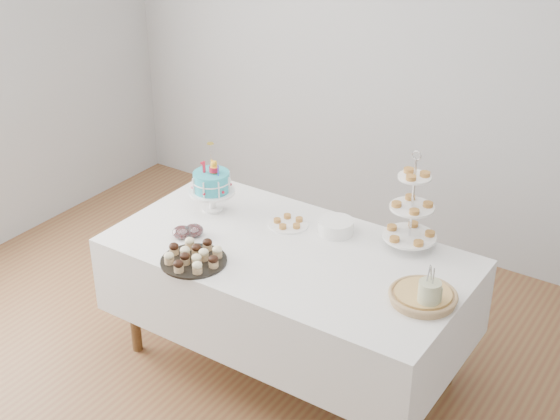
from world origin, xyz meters
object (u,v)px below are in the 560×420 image
Objects in this scene: pastry_plate at (289,223)px; jam_bowl_a at (194,230)px; cupcake_tray at (193,256)px; jam_bowl_b at (182,232)px; birthday_cake at (212,193)px; table at (288,286)px; tiered_stand at (412,208)px; pie at (423,296)px; utensil_pitcher at (429,295)px; plate_stack at (336,227)px.

jam_bowl_a is at bearing -133.97° from pastry_plate.
cupcake_tray reaches higher than jam_bowl_b.
jam_bowl_b is at bearing -128.37° from jam_bowl_a.
table is at bearing -27.38° from birthday_cake.
tiered_stand is at bearing 41.73° from cupcake_tray.
jam_bowl_a is at bearing 51.63° from jam_bowl_b.
table is 0.79m from tiered_stand.
jam_bowl_b is (-0.04, -0.05, 0.00)m from jam_bowl_a.
table is at bearing 176.74° from pie.
birthday_cake is 0.58m from cupcake_tray.
jam_bowl_a is (-1.03, -0.54, -0.20)m from tiered_stand.
utensil_pitcher is (1.36, 0.06, 0.05)m from jam_bowl_a.
plate_stack is at bearing 68.97° from table.
plate_stack is at bearing 15.39° from pastry_plate.
pie is (0.79, -0.04, 0.26)m from table.
pie reaches higher than table.
utensil_pitcher is at bearing -18.21° from pastry_plate.
jam_bowl_b is (-0.56, -0.21, 0.26)m from table.
pie is 1.36m from jam_bowl_b.
tiered_stand reaches higher than jam_bowl_a.
birthday_cake reaches higher than jam_bowl_a.
jam_bowl_a is 1.36m from utensil_pitcher.
tiered_stand is at bearing 104.41° from utensil_pitcher.
jam_bowl_a is (-0.18, 0.22, -0.01)m from cupcake_tray.
birthday_cake is 1.42m from pie.
cupcake_tray is at bearing -163.85° from pie.
utensil_pitcher is (0.99, -0.32, 0.07)m from pastry_plate.
jam_bowl_b is (-0.41, -0.43, 0.02)m from pastry_plate.
plate_stack reaches higher than pastry_plate.
pie is at bearing -26.97° from plate_stack.
table is 8.12× the size of utensil_pitcher.
table is 5.82× the size of pie.
plate_stack is 0.84m from jam_bowl_b.
utensil_pitcher is (1.46, -0.24, -0.03)m from birthday_cake.
cupcake_tray is at bearing -107.89° from pastry_plate.
jam_bowl_b is 0.46× the size of utensil_pitcher.
tiered_stand is 2.48× the size of pastry_plate.
birthday_cake reaches higher than table.
jam_bowl_a is at bearing -152.12° from tiered_stand.
pie is 1.31m from jam_bowl_a.
cupcake_tray is 1.18m from pie.
table is 0.72m from birthday_cake.
jam_bowl_b is at bearing -143.03° from plate_stack.
plate_stack is 1.84× the size of jam_bowl_a.
jam_bowl_b is at bearing -94.96° from birthday_cake.
cupcake_tray is at bearing -138.27° from tiered_stand.
pie is at bearing -22.17° from birthday_cake.
table is 0.57m from cupcake_tray.
utensil_pitcher reaches higher than pie.
plate_stack reaches higher than table.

